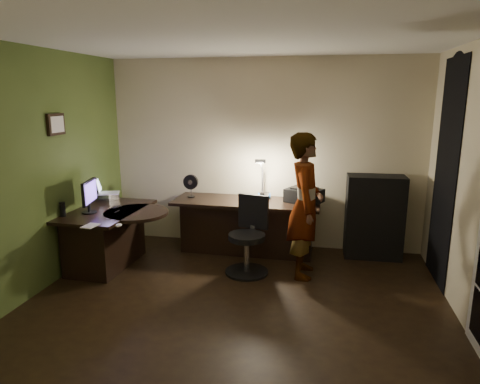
% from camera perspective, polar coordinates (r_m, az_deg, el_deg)
% --- Properties ---
extents(floor, '(4.50, 4.00, 0.01)m').
position_cam_1_polar(floor, '(4.69, -0.75, -15.02)').
color(floor, black).
rests_on(floor, ground).
extents(ceiling, '(4.50, 4.00, 0.01)m').
position_cam_1_polar(ceiling, '(4.18, -0.87, 19.98)').
color(ceiling, silver).
rests_on(ceiling, floor).
extents(wall_back, '(4.50, 0.01, 2.70)m').
position_cam_1_polar(wall_back, '(6.18, 3.12, 5.04)').
color(wall_back, '#C6B994').
rests_on(wall_back, floor).
extents(wall_front, '(4.50, 0.01, 2.70)m').
position_cam_1_polar(wall_front, '(2.38, -11.12, -7.97)').
color(wall_front, '#C6B994').
rests_on(wall_front, floor).
extents(wall_left, '(0.01, 4.00, 2.70)m').
position_cam_1_polar(wall_left, '(5.19, -25.98, 2.26)').
color(wall_left, '#C6B994').
rests_on(wall_left, floor).
extents(green_wall_overlay, '(0.00, 4.00, 2.70)m').
position_cam_1_polar(green_wall_overlay, '(5.18, -25.84, 2.26)').
color(green_wall_overlay, '#445924').
rests_on(green_wall_overlay, floor).
extents(arched_doorway, '(0.01, 0.90, 2.60)m').
position_cam_1_polar(arched_doorway, '(5.45, 25.71, 2.21)').
color(arched_doorway, black).
rests_on(arched_doorway, floor).
extents(framed_picture, '(0.04, 0.30, 0.25)m').
position_cam_1_polar(framed_picture, '(5.47, -23.36, 8.28)').
color(framed_picture, black).
rests_on(framed_picture, wall_left).
extents(desk_left, '(0.84, 1.33, 0.75)m').
position_cam_1_polar(desk_left, '(5.82, -17.11, -5.87)').
color(desk_left, black).
rests_on(desk_left, floor).
extents(desk_right, '(2.03, 0.73, 0.76)m').
position_cam_1_polar(desk_right, '(6.01, 0.83, -4.68)').
color(desk_right, black).
rests_on(desk_right, floor).
extents(cabinet, '(0.77, 0.40, 1.14)m').
position_cam_1_polar(cabinet, '(6.09, 17.45, -3.17)').
color(cabinet, black).
rests_on(cabinet, floor).
extents(laptop_stand, '(0.27, 0.25, 0.09)m').
position_cam_1_polar(laptop_stand, '(6.24, -17.10, -0.57)').
color(laptop_stand, silver).
rests_on(laptop_stand, desk_left).
extents(laptop, '(0.40, 0.39, 0.21)m').
position_cam_1_polar(laptop, '(6.21, -17.18, 0.76)').
color(laptop, silver).
rests_on(laptop, laptop_stand).
extents(monitor, '(0.18, 0.46, 0.30)m').
position_cam_1_polar(monitor, '(5.59, -19.54, -1.16)').
color(monitor, black).
rests_on(monitor, desk_left).
extents(mouse, '(0.09, 0.11, 0.04)m').
position_cam_1_polar(mouse, '(4.94, -15.88, -4.30)').
color(mouse, silver).
rests_on(mouse, desk_left).
extents(phone, '(0.09, 0.14, 0.01)m').
position_cam_1_polar(phone, '(5.81, -16.15, -1.90)').
color(phone, black).
rests_on(phone, desk_left).
extents(pen, '(0.01, 0.13, 0.01)m').
position_cam_1_polar(pen, '(5.57, -16.08, -2.50)').
color(pen, black).
rests_on(pen, desk_left).
extents(speaker, '(0.08, 0.08, 0.17)m').
position_cam_1_polar(speaker, '(5.56, -22.57, -2.15)').
color(speaker, black).
rests_on(speaker, desk_left).
extents(notepad, '(0.16, 0.20, 0.01)m').
position_cam_1_polar(notepad, '(5.06, -19.33, -4.28)').
color(notepad, silver).
rests_on(notepad, desk_left).
extents(desk_fan, '(0.21, 0.12, 0.33)m').
position_cam_1_polar(desk_fan, '(6.11, -6.54, 0.83)').
color(desk_fan, black).
rests_on(desk_fan, desk_right).
extents(headphones, '(0.20, 0.10, 0.09)m').
position_cam_1_polar(headphones, '(6.03, 3.26, -0.41)').
color(headphones, '#1E4F96').
rests_on(headphones, desk_right).
extents(printer, '(0.56, 0.51, 0.20)m').
position_cam_1_polar(printer, '(5.87, 8.55, -0.36)').
color(printer, black).
rests_on(printer, desk_right).
extents(desk_lamp, '(0.20, 0.29, 0.59)m').
position_cam_1_polar(desk_lamp, '(6.05, 3.01, 2.07)').
color(desk_lamp, black).
rests_on(desk_lamp, desk_right).
extents(office_chair, '(0.64, 0.64, 0.96)m').
position_cam_1_polar(office_chair, '(5.29, 0.91, -5.95)').
color(office_chair, black).
rests_on(office_chair, floor).
extents(person, '(0.44, 0.64, 1.76)m').
position_cam_1_polar(person, '(5.20, 8.68, -1.83)').
color(person, '#D8A88C').
rests_on(person, floor).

